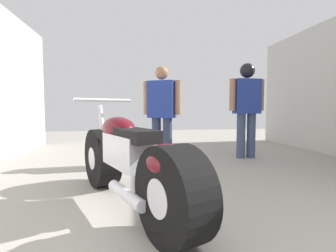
% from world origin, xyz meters
% --- Properties ---
extents(ground_plane, '(15.25, 15.25, 0.00)m').
position_xyz_m(ground_plane, '(0.00, 3.16, 0.00)').
color(ground_plane, '#9E998E').
extents(motorcycle_maroon_cruiser, '(1.16, 2.18, 1.06)m').
position_xyz_m(motorcycle_maroon_cruiser, '(-0.92, 2.00, 0.44)').
color(motorcycle_maroon_cruiser, black).
rests_on(motorcycle_maroon_cruiser, ground_plane).
extents(mechanic_in_blue, '(0.64, 0.40, 1.64)m').
position_xyz_m(mechanic_in_blue, '(-0.38, 3.79, 0.93)').
color(mechanic_in_blue, '#2D3851').
rests_on(mechanic_in_blue, ground_plane).
extents(mechanic_with_helmet, '(0.71, 0.28, 1.80)m').
position_xyz_m(mechanic_with_helmet, '(1.30, 4.16, 1.08)').
color(mechanic_with_helmet, '#384766').
rests_on(mechanic_with_helmet, ground_plane).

